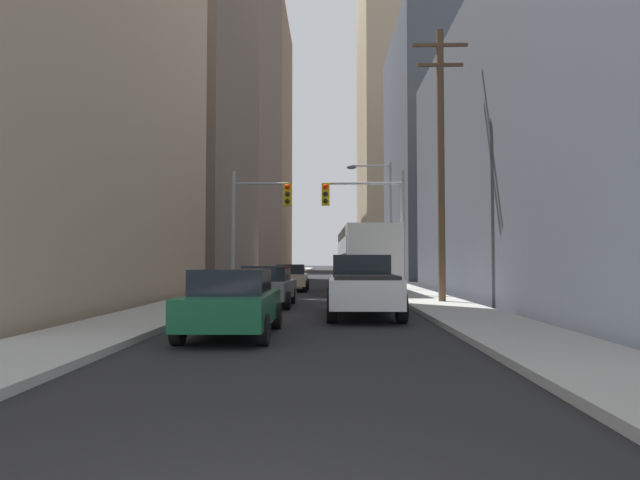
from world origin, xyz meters
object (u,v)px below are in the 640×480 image
Objects in this scene: city_bus at (364,257)px; traffic_signal_near_left at (258,213)px; sedan_grey at (267,286)px; sedan_red at (347,274)px; traffic_signal_near_right at (367,212)px; sedan_green at (233,302)px; pickup_truck_white at (362,286)px; sedan_beige at (291,277)px.

city_bus is 1.92× the size of traffic_signal_near_left.
traffic_signal_near_left is (-1.05, 5.19, 3.23)m from sedan_grey.
traffic_signal_near_left reaches higher than sedan_red.
traffic_signal_near_right is (5.18, 0.00, 0.05)m from traffic_signal_near_left.
traffic_signal_near_left is (-1.20, 13.16, 3.23)m from sedan_green.
traffic_signal_near_right is (0.49, -14.24, 3.28)m from sedan_red.
pickup_truck_white is at bearing -94.03° from city_bus.
pickup_truck_white reaches higher than sedan_beige.
sedan_red is 0.71× the size of traffic_signal_near_right.
sedan_red is 15.34m from traffic_signal_near_left.
city_bus reaches higher than sedan_green.
sedan_grey is 19.77m from sedan_red.
sedan_beige is (-0.02, 18.61, 0.00)m from sedan_green.
pickup_truck_white is 1.29× the size of sedan_beige.
sedan_grey is 7.40m from traffic_signal_near_right.
city_bus is 10.18m from sedan_grey.
sedan_red is (0.28, 22.85, -0.16)m from pickup_truck_white.
sedan_green is at bearing -88.90° from sedan_grey.
sedan_beige is (0.13, 10.64, 0.00)m from sedan_grey.
pickup_truck_white is at bearing -62.82° from traffic_signal_near_left.
traffic_signal_near_left and traffic_signal_near_right have the same top height.
city_bus is 6.95m from traffic_signal_near_left.
pickup_truck_white is at bearing 54.73° from sedan_green.
traffic_signal_near_right reaches higher than sedan_beige.
city_bus is 10.35m from sedan_red.
sedan_beige is at bearing 77.79° from traffic_signal_near_left.
sedan_grey is 0.71× the size of traffic_signal_near_left.
sedan_beige is at bearing 90.06° from sedan_green.
traffic_signal_near_left reaches higher than sedan_grey.
traffic_signal_near_right is (3.98, 13.16, 3.28)m from sedan_green.
pickup_truck_white is 1.29× the size of sedan_green.
pickup_truck_white is 0.90× the size of traffic_signal_near_left.
pickup_truck_white is 0.90× the size of traffic_signal_near_right.
traffic_signal_near_right reaches higher than pickup_truck_white.
sedan_grey is 1.00× the size of sedan_red.
city_bus is at bearing 65.08° from sedan_grey.
city_bus is at bearing 76.52° from sedan_green.
traffic_signal_near_left is (-4.69, -14.24, 3.23)m from sedan_red.
pickup_truck_white is 5.58m from sedan_green.
sedan_red is at bearing 68.21° from sedan_beige.
traffic_signal_near_left is 1.00× the size of traffic_signal_near_right.
city_bus is at bearing -19.59° from sedan_beige.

